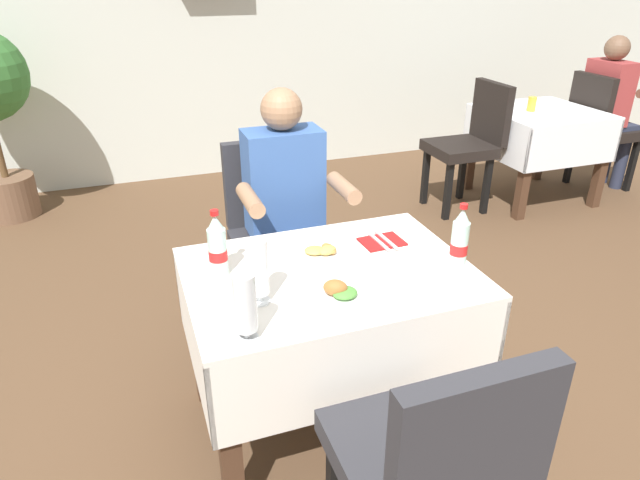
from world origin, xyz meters
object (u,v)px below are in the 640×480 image
beer_glass_middle (245,306)px  background_chair_left (470,139)px  beer_glass_left (259,272)px  chair_far_diner_seat (275,229)px  chair_near_camera_side (431,461)px  main_dining_table (329,311)px  plate_near_camera (340,292)px  cola_bottle_secondary (460,241)px  seated_diner_far (288,207)px  cola_bottle_primary (217,247)px  napkin_cutlery_set (382,241)px  background_table_tumbler (532,104)px  plate_far_diner (318,252)px  background_dining_table (538,134)px  background_patron (610,106)px  background_chair_right (601,125)px

beer_glass_middle → background_chair_left: bearing=44.0°
beer_glass_left → chair_far_diner_seat: bearing=72.0°
chair_far_diner_seat → chair_near_camera_side: same height
main_dining_table → plate_near_camera: bearing=-99.3°
main_dining_table → chair_far_diner_seat: (0.00, 0.77, 0.01)m
cola_bottle_secondary → beer_glass_left: bearing=178.0°
chair_near_camera_side → seated_diner_far: seated_diner_far is taller
cola_bottle_primary → napkin_cutlery_set: size_ratio=1.33×
cola_bottle_secondary → background_table_tumbler: size_ratio=2.38×
plate_far_diner → beer_glass_left: (-0.30, -0.25, 0.10)m
plate_near_camera → background_table_tumbler: background_table_tumbler is taller
cola_bottle_primary → background_chair_left: cola_bottle_primary is taller
chair_near_camera_side → background_table_tumbler: size_ratio=8.82×
chair_near_camera_side → background_dining_table: size_ratio=1.15×
main_dining_table → seated_diner_far: size_ratio=0.83×
chair_near_camera_side → background_patron: size_ratio=0.77×
chair_far_diner_seat → napkin_cutlery_set: bearing=-65.6°
plate_near_camera → background_chair_right: size_ratio=0.23×
chair_near_camera_side → background_chair_left: (1.84, 2.61, 0.00)m
chair_near_camera_side → napkin_cutlery_set: size_ratio=5.04×
napkin_cutlery_set → background_patron: (2.86, 1.69, -0.02)m
background_chair_right → background_patron: size_ratio=0.77×
seated_diner_far → background_chair_right: (3.06, 1.17, -0.16)m
napkin_cutlery_set → background_patron: size_ratio=0.15×
main_dining_table → chair_far_diner_seat: 0.77m
background_chair_left → background_chair_right: size_ratio=1.00×
background_chair_right → cola_bottle_primary: bearing=-153.6°
chair_near_camera_side → beer_glass_left: size_ratio=4.21×
main_dining_table → cola_bottle_secondary: bearing=-18.3°
chair_near_camera_side → cola_bottle_secondary: size_ratio=3.71×
seated_diner_far → background_chair_right: 3.28m
background_patron → cola_bottle_primary: bearing=-154.0°
seated_diner_far → background_chair_left: (1.80, 1.17, -0.16)m
chair_near_camera_side → background_chair_right: bearing=40.1°
plate_far_diner → beer_glass_left: size_ratio=0.99×
chair_far_diner_seat → seated_diner_far: seated_diner_far is taller
background_dining_table → beer_glass_left: bearing=-144.7°
main_dining_table → chair_near_camera_side: 0.77m
background_dining_table → background_patron: background_patron is taller
chair_far_diner_seat → background_patron: 3.33m
napkin_cutlery_set → plate_far_diner: bearing=-176.6°
cola_bottle_primary → cola_bottle_secondary: bearing=-17.1°
seated_diner_far → plate_far_diner: 0.54m
beer_glass_left → cola_bottle_secondary: size_ratio=0.88×
main_dining_table → cola_bottle_secondary: 0.56m
beer_glass_middle → background_chair_left: background_chair_left is taller
chair_far_diner_seat → cola_bottle_secondary: bearing=-64.0°
seated_diner_far → background_chair_right: size_ratio=1.30×
beer_glass_middle → background_chair_left: 3.10m
napkin_cutlery_set → background_table_tumbler: background_table_tumbler is taller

